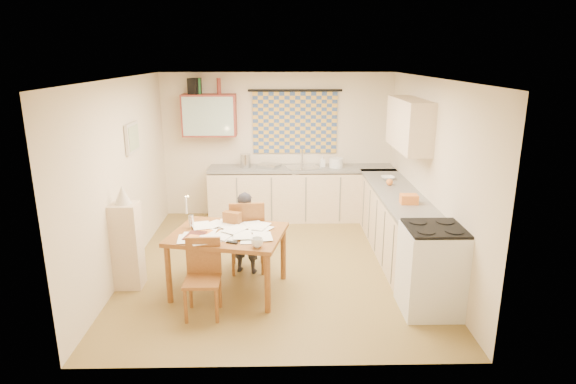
{
  "coord_description": "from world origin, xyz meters",
  "views": [
    {
      "loc": [
        0.01,
        -6.09,
        2.78
      ],
      "look_at": [
        0.14,
        0.2,
        0.98
      ],
      "focal_mm": 30.0,
      "sensor_mm": 36.0,
      "label": 1
    }
  ],
  "objects_px": {
    "counter_right": "(397,224)",
    "person": "(245,233)",
    "stove": "(432,269)",
    "dining_table": "(229,261)",
    "shelf_stand": "(127,246)",
    "chair_far": "(248,248)",
    "counter_back": "(305,194)"
  },
  "relations": [
    {
      "from": "person",
      "to": "shelf_stand",
      "type": "xyz_separation_m",
      "value": [
        -1.41,
        -0.39,
        -0.01
      ]
    },
    {
      "from": "counter_right",
      "to": "person",
      "type": "xyz_separation_m",
      "value": [
        -2.13,
        -0.55,
        0.1
      ]
    },
    {
      "from": "counter_back",
      "to": "stove",
      "type": "relative_size",
      "value": 3.31
    },
    {
      "from": "stove",
      "to": "chair_far",
      "type": "xyz_separation_m",
      "value": [
        -2.1,
        1.1,
        -0.19
      ]
    },
    {
      "from": "counter_back",
      "to": "stove",
      "type": "xyz_separation_m",
      "value": [
        1.23,
        -3.2,
        0.04
      ]
    },
    {
      "from": "shelf_stand",
      "to": "dining_table",
      "type": "bearing_deg",
      "value": -5.86
    },
    {
      "from": "stove",
      "to": "dining_table",
      "type": "height_order",
      "value": "stove"
    },
    {
      "from": "counter_back",
      "to": "shelf_stand",
      "type": "relative_size",
      "value": 3.07
    },
    {
      "from": "chair_far",
      "to": "person",
      "type": "xyz_separation_m",
      "value": [
        -0.02,
        -0.06,
        0.24
      ]
    },
    {
      "from": "dining_table",
      "to": "shelf_stand",
      "type": "height_order",
      "value": "shelf_stand"
    },
    {
      "from": "dining_table",
      "to": "shelf_stand",
      "type": "xyz_separation_m",
      "value": [
        -1.24,
        0.13,
        0.16
      ]
    },
    {
      "from": "shelf_stand",
      "to": "stove",
      "type": "bearing_deg",
      "value": -10.53
    },
    {
      "from": "stove",
      "to": "shelf_stand",
      "type": "relative_size",
      "value": 0.93
    },
    {
      "from": "counter_right",
      "to": "person",
      "type": "bearing_deg",
      "value": -165.47
    },
    {
      "from": "counter_back",
      "to": "counter_right",
      "type": "distance_m",
      "value": 2.03
    },
    {
      "from": "person",
      "to": "shelf_stand",
      "type": "relative_size",
      "value": 1.02
    },
    {
      "from": "stove",
      "to": "shelf_stand",
      "type": "bearing_deg",
      "value": 169.47
    },
    {
      "from": "dining_table",
      "to": "chair_far",
      "type": "distance_m",
      "value": 0.61
    },
    {
      "from": "chair_far",
      "to": "shelf_stand",
      "type": "distance_m",
      "value": 1.52
    },
    {
      "from": "counter_right",
      "to": "stove",
      "type": "xyz_separation_m",
      "value": [
        0.0,
        -1.59,
        0.04
      ]
    },
    {
      "from": "stove",
      "to": "dining_table",
      "type": "relative_size",
      "value": 0.68
    },
    {
      "from": "stove",
      "to": "counter_back",
      "type": "bearing_deg",
      "value": 111.03
    },
    {
      "from": "chair_far",
      "to": "shelf_stand",
      "type": "bearing_deg",
      "value": 13.5
    },
    {
      "from": "counter_back",
      "to": "dining_table",
      "type": "xyz_separation_m",
      "value": [
        -1.07,
        -2.67,
        -0.07
      ]
    },
    {
      "from": "counter_right",
      "to": "chair_far",
      "type": "xyz_separation_m",
      "value": [
        -2.1,
        -0.49,
        -0.15
      ]
    },
    {
      "from": "stove",
      "to": "dining_table",
      "type": "bearing_deg",
      "value": 167.01
    },
    {
      "from": "counter_right",
      "to": "shelf_stand",
      "type": "xyz_separation_m",
      "value": [
        -3.54,
        -0.94,
        0.09
      ]
    },
    {
      "from": "shelf_stand",
      "to": "chair_far",
      "type": "bearing_deg",
      "value": 17.22
    },
    {
      "from": "counter_right",
      "to": "dining_table",
      "type": "height_order",
      "value": "counter_right"
    },
    {
      "from": "counter_back",
      "to": "shelf_stand",
      "type": "distance_m",
      "value": 3.44
    },
    {
      "from": "person",
      "to": "counter_back",
      "type": "bearing_deg",
      "value": -98.48
    },
    {
      "from": "counter_back",
      "to": "shelf_stand",
      "type": "bearing_deg",
      "value": -132.19
    }
  ]
}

